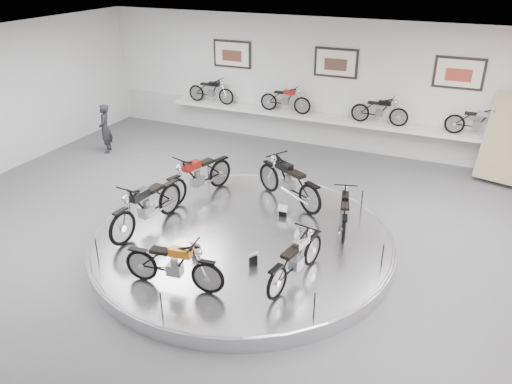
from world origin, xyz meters
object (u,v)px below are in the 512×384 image
at_px(visitor, 105,129).
at_px(bike_e, 173,264).
at_px(shelf, 330,119).
at_px(bike_a, 344,210).
at_px(bike_c, 198,176).
at_px(bike_d, 147,205).
at_px(bike_b, 289,181).
at_px(display_platform, 242,240).
at_px(bike_f, 296,258).

bearing_deg(visitor, bike_e, 17.27).
distance_m(shelf, bike_a, 5.58).
height_order(bike_c, visitor, visitor).
relative_size(bike_e, visitor, 1.06).
height_order(shelf, bike_d, bike_d).
xyz_separation_m(shelf, bike_b, (0.35, -4.57, -0.14)).
xyz_separation_m(display_platform, shelf, (0.00, 6.40, 0.85)).
bearing_deg(bike_c, bike_f, 72.42).
relative_size(shelf, bike_f, 6.91).
distance_m(bike_b, bike_e, 4.03).
height_order(display_platform, bike_f, bike_f).
height_order(bike_a, bike_d, bike_d).
height_order(display_platform, bike_d, bike_d).
relative_size(bike_c, bike_e, 1.16).
relative_size(bike_e, bike_f, 1.02).
bearing_deg(bike_f, bike_d, 92.53).
height_order(bike_b, bike_d, bike_d).
bearing_deg(visitor, shelf, 85.57).
distance_m(bike_a, bike_b, 1.68).
height_order(shelf, bike_a, bike_a).
xyz_separation_m(bike_c, bike_e, (1.45, -3.37, -0.08)).
bearing_deg(shelf, bike_b, -85.58).
distance_m(display_platform, shelf, 6.46).
bearing_deg(bike_e, shelf, 81.37).
xyz_separation_m(bike_b, bike_d, (-2.32, -2.41, 0.01)).
relative_size(shelf, bike_e, 6.79).
xyz_separation_m(bike_d, visitor, (-4.33, 3.93, -0.10)).
bearing_deg(bike_a, bike_b, 51.09).
xyz_separation_m(display_platform, bike_d, (-1.97, -0.58, 0.71)).
bearing_deg(shelf, bike_c, -108.84).
xyz_separation_m(bike_b, bike_c, (-2.12, -0.60, -0.00)).
relative_size(display_platform, bike_f, 4.02).
relative_size(shelf, bike_c, 5.84).
distance_m(bike_d, bike_f, 3.60).
height_order(bike_e, bike_f, bike_e).
bearing_deg(bike_b, bike_e, 109.64).
distance_m(bike_b, bike_f, 3.16).
relative_size(bike_b, visitor, 1.23).
xyz_separation_m(bike_d, bike_e, (1.66, -1.56, -0.09)).
bearing_deg(display_platform, bike_a, 31.38).
xyz_separation_m(display_platform, bike_f, (1.59, -1.08, 0.62)).
bearing_deg(bike_f, visitor, 71.23).
xyz_separation_m(shelf, bike_d, (-1.97, -6.98, -0.14)).
bearing_deg(bike_c, shelf, 178.14).
xyz_separation_m(display_platform, bike_c, (-1.76, 1.23, 0.70)).
distance_m(display_platform, bike_f, 2.02).
bearing_deg(display_platform, bike_f, -34.15).
height_order(bike_f, visitor, visitor).
bearing_deg(display_platform, bike_d, -163.73).
distance_m(bike_c, visitor, 5.01).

